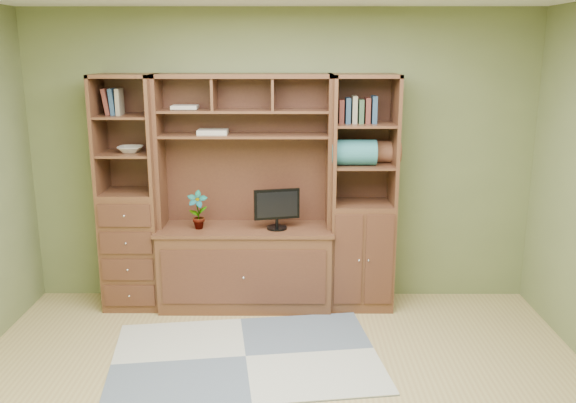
{
  "coord_description": "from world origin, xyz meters",
  "views": [
    {
      "loc": [
        0.08,
        -3.38,
        2.24
      ],
      "look_at": [
        0.06,
        1.2,
        1.1
      ],
      "focal_mm": 38.0,
      "sensor_mm": 36.0,
      "label": 1
    }
  ],
  "objects_px": {
    "center_hutch": "(244,195)",
    "right_tower": "(362,194)",
    "left_tower": "(130,194)",
    "monitor": "(277,202)"
  },
  "relations": [
    {
      "from": "center_hutch",
      "to": "right_tower",
      "type": "bearing_deg",
      "value": 2.23
    },
    {
      "from": "center_hutch",
      "to": "left_tower",
      "type": "relative_size",
      "value": 1.0
    },
    {
      "from": "right_tower",
      "to": "monitor",
      "type": "bearing_deg",
      "value": -174.25
    },
    {
      "from": "center_hutch",
      "to": "monitor",
      "type": "distance_m",
      "value": 0.29
    },
    {
      "from": "left_tower",
      "to": "center_hutch",
      "type": "bearing_deg",
      "value": -2.29
    },
    {
      "from": "center_hutch",
      "to": "right_tower",
      "type": "relative_size",
      "value": 1.0
    },
    {
      "from": "left_tower",
      "to": "right_tower",
      "type": "xyz_separation_m",
      "value": [
        2.02,
        0.0,
        0.0
      ]
    },
    {
      "from": "left_tower",
      "to": "monitor",
      "type": "distance_m",
      "value": 1.28
    },
    {
      "from": "center_hutch",
      "to": "monitor",
      "type": "xyz_separation_m",
      "value": [
        0.28,
        -0.03,
        -0.05
      ]
    },
    {
      "from": "monitor",
      "to": "left_tower",
      "type": "bearing_deg",
      "value": 163.29
    }
  ]
}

